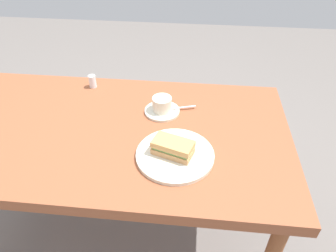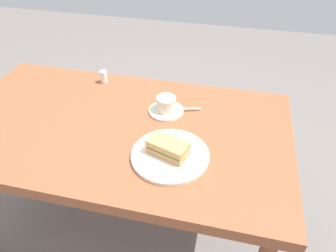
{
  "view_description": "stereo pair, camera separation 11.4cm",
  "coord_description": "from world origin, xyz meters",
  "px_view_note": "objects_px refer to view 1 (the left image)",
  "views": [
    {
      "loc": [
        -0.29,
        0.88,
        1.45
      ],
      "look_at": [
        -0.2,
        0.0,
        0.73
      ],
      "focal_mm": 33.08,
      "sensor_mm": 36.0,
      "label": 1
    },
    {
      "loc": [
        -0.41,
        0.87,
        1.45
      ],
      "look_at": [
        -0.2,
        0.0,
        0.73
      ],
      "focal_mm": 33.08,
      "sensor_mm": 36.0,
      "label": 2
    }
  ],
  "objects_px": {
    "sandwich_plate": "(175,155)",
    "coffee_cup": "(162,103)",
    "coffee_saucer": "(162,111)",
    "spoon": "(180,108)",
    "sandwich_front": "(173,147)",
    "salt_shaker": "(92,81)",
    "dining_table": "(117,143)"
  },
  "relations": [
    {
      "from": "coffee_cup",
      "to": "spoon",
      "type": "xyz_separation_m",
      "value": [
        -0.07,
        -0.02,
        -0.03
      ]
    },
    {
      "from": "dining_table",
      "to": "coffee_cup",
      "type": "distance_m",
      "value": 0.24
    },
    {
      "from": "sandwich_plate",
      "to": "sandwich_front",
      "type": "xyz_separation_m",
      "value": [
        0.01,
        -0.0,
        0.03
      ]
    },
    {
      "from": "sandwich_plate",
      "to": "salt_shaker",
      "type": "xyz_separation_m",
      "value": [
        0.41,
        -0.41,
        0.02
      ]
    },
    {
      "from": "spoon",
      "to": "salt_shaker",
      "type": "bearing_deg",
      "value": -19.03
    },
    {
      "from": "salt_shaker",
      "to": "sandwich_plate",
      "type": "bearing_deg",
      "value": 134.83
    },
    {
      "from": "sandwich_plate",
      "to": "coffee_saucer",
      "type": "distance_m",
      "value": 0.26
    },
    {
      "from": "sandwich_plate",
      "to": "coffee_cup",
      "type": "bearing_deg",
      "value": -73.5
    },
    {
      "from": "dining_table",
      "to": "salt_shaker",
      "type": "xyz_separation_m",
      "value": [
        0.17,
        -0.29,
        0.1
      ]
    },
    {
      "from": "spoon",
      "to": "salt_shaker",
      "type": "distance_m",
      "value": 0.43
    },
    {
      "from": "sandwich_plate",
      "to": "coffee_cup",
      "type": "height_order",
      "value": "coffee_cup"
    },
    {
      "from": "sandwich_front",
      "to": "dining_table",
      "type": "bearing_deg",
      "value": -28.34
    },
    {
      "from": "sandwich_front",
      "to": "coffee_cup",
      "type": "distance_m",
      "value": 0.26
    },
    {
      "from": "sandwich_front",
      "to": "salt_shaker",
      "type": "bearing_deg",
      "value": -45.68
    },
    {
      "from": "coffee_cup",
      "to": "coffee_saucer",
      "type": "bearing_deg",
      "value": 110.55
    },
    {
      "from": "coffee_cup",
      "to": "salt_shaker",
      "type": "distance_m",
      "value": 0.37
    },
    {
      "from": "coffee_saucer",
      "to": "spoon",
      "type": "distance_m",
      "value": 0.07
    },
    {
      "from": "dining_table",
      "to": "coffee_saucer",
      "type": "height_order",
      "value": "coffee_saucer"
    },
    {
      "from": "coffee_cup",
      "to": "spoon",
      "type": "relative_size",
      "value": 1.04
    },
    {
      "from": "sandwich_front",
      "to": "salt_shaker",
      "type": "height_order",
      "value": "sandwich_front"
    },
    {
      "from": "dining_table",
      "to": "sandwich_plate",
      "type": "height_order",
      "value": "sandwich_plate"
    },
    {
      "from": "coffee_saucer",
      "to": "spoon",
      "type": "xyz_separation_m",
      "value": [
        -0.07,
        -0.02,
        0.01
      ]
    },
    {
      "from": "sandwich_plate",
      "to": "spoon",
      "type": "relative_size",
      "value": 2.74
    },
    {
      "from": "coffee_saucer",
      "to": "coffee_cup",
      "type": "distance_m",
      "value": 0.04
    },
    {
      "from": "dining_table",
      "to": "salt_shaker",
      "type": "distance_m",
      "value": 0.35
    },
    {
      "from": "dining_table",
      "to": "coffee_cup",
      "type": "xyz_separation_m",
      "value": [
        -0.17,
        -0.13,
        0.11
      ]
    },
    {
      "from": "sandwich_front",
      "to": "coffee_saucer",
      "type": "height_order",
      "value": "sandwich_front"
    },
    {
      "from": "spoon",
      "to": "salt_shaker",
      "type": "relative_size",
      "value": 1.69
    },
    {
      "from": "spoon",
      "to": "salt_shaker",
      "type": "xyz_separation_m",
      "value": [
        0.41,
        -0.14,
        0.02
      ]
    },
    {
      "from": "sandwich_plate",
      "to": "sandwich_front",
      "type": "relative_size",
      "value": 1.78
    },
    {
      "from": "dining_table",
      "to": "salt_shaker",
      "type": "height_order",
      "value": "salt_shaker"
    },
    {
      "from": "sandwich_plate",
      "to": "coffee_saucer",
      "type": "xyz_separation_m",
      "value": [
        0.07,
        -0.25,
        -0.0
      ]
    }
  ]
}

